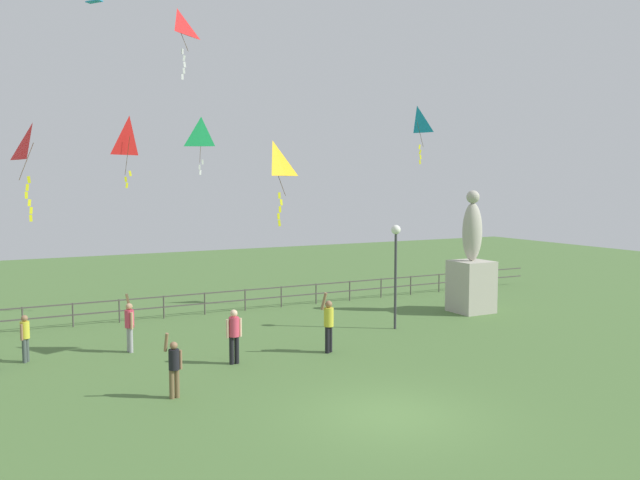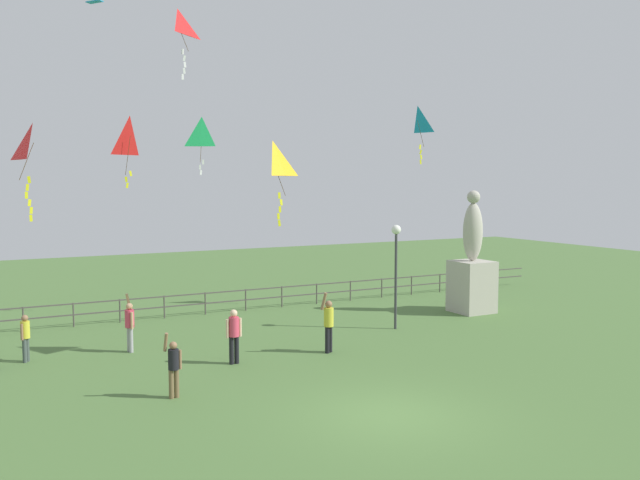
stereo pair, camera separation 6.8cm
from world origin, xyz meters
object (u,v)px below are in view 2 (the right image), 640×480
kite_3 (418,122)px  kite_5 (130,137)px  person_5 (25,335)px  kite_6 (273,163)px  person_1 (329,322)px  person_2 (234,333)px  lamppost (396,253)px  kite_4 (178,26)px  kite_0 (33,147)px  statue_monument (472,272)px  person_0 (174,365)px  person_3 (130,323)px  kite_1 (202,134)px

kite_3 → kite_5: kite_3 is taller
person_5 → kite_6: kite_6 is taller
person_1 → kite_6: (-1.76, 0.47, 5.21)m
person_1 → person_2: person_1 is taller
lamppost → kite_4: 11.42m
lamppost → kite_0: bearing=-179.3°
statue_monument → lamppost: bearing=-165.5°
statue_monument → person_0: 15.57m
person_0 → kite_0: size_ratio=0.63×
person_0 → person_1: bearing=20.9°
lamppost → kite_0: (-12.62, -0.16, 3.67)m
person_1 → kite_4: bearing=129.0°
lamppost → person_5: size_ratio=2.68×
person_0 → lamppost: bearing=23.1°
person_3 → kite_6: bearing=-33.2°
person_2 → kite_5: (-1.82, 5.79, 6.29)m
person_2 → kite_4: 11.02m
lamppost → person_5: bearing=173.7°
person_0 → kite_0: (-2.88, 4.00, 5.75)m
lamppost → kite_5: kite_5 is taller
person_5 → kite_6: (7.20, -2.91, 5.37)m
lamppost → kite_6: size_ratio=1.51×
kite_0 → kite_1: size_ratio=1.16×
lamppost → person_5: 13.18m
person_5 → kite_3: (16.01, 1.52, 7.39)m
person_0 → kite_6: (4.01, 2.67, 5.35)m
person_5 → kite_1: kite_1 is taller
person_0 → kite_1: bearing=68.4°
lamppost → person_2: size_ratio=2.36×
kite_5 → lamppost: bearing=-23.8°
kite_0 → kite_4: 7.25m
kite_0 → kite_5: (3.58, 4.15, 0.64)m
lamppost → kite_3: (3.07, 2.95, 5.29)m
kite_5 → kite_6: size_ratio=0.99×
statue_monument → person_0: (-14.57, -5.41, -0.88)m
statue_monument → kite_5: bearing=168.8°
kite_3 → kite_0: bearing=-168.8°
statue_monument → kite_0: kite_0 is taller
lamppost → kite_1: (-5.61, 6.27, 4.71)m
kite_1 → person_1: bearing=-78.7°
person_2 → person_5: bearing=150.6°
kite_5 → kite_3: bearing=-4.9°
statue_monument → kite_3: (-1.76, 1.70, 6.49)m
person_1 → kite_4: kite_4 is taller
kite_1 → kite_3: bearing=-20.9°
kite_1 → person_5: bearing=-146.6°
person_0 → kite_0: bearing=125.8°
person_1 → kite_1: kite_1 is taller
statue_monument → person_1: statue_monument is taller
kite_0 → kite_1: kite_1 is taller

